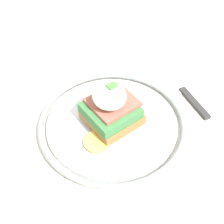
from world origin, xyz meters
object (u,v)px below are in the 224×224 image
Objects in this scene: sandwich at (111,108)px; plate at (112,123)px; knife at (183,91)px; fork at (21,172)px.

plate is at bearing -6.60° from sandwich.
sandwich is 0.58× the size of knife.
plate reaches higher than fork.
fork is at bearing 177.14° from sandwich.
fork is at bearing 176.01° from knife.
sandwich is at bearing 174.89° from knife.
plate is 1.34× the size of knife.
plate is 0.16m from knife.
knife is (0.17, -0.01, -0.04)m from sandwich.
plate is at bearing -2.91° from fork.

